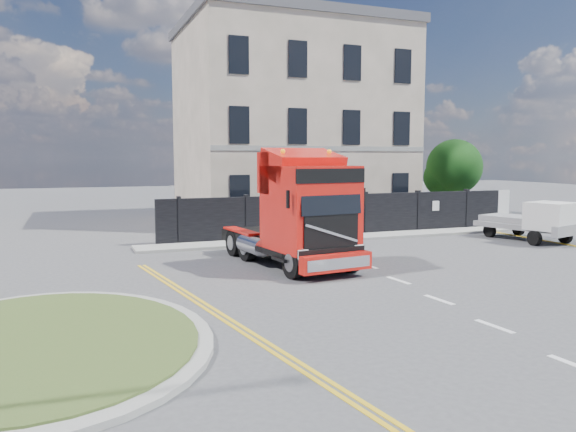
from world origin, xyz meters
name	(u,v)px	position (x,y,z in m)	size (l,w,h in m)	color
ground	(305,286)	(0.00, 0.00, 0.00)	(120.00, 120.00, 0.00)	#424244
traffic_island	(38,343)	(-7.00, -3.00, 0.08)	(6.80, 6.80, 0.17)	gray
hoarding_fence	(357,215)	(6.55, 9.00, 1.00)	(18.80, 0.25, 2.00)	black
georgian_building	(289,123)	(6.00, 16.50, 5.77)	(12.30, 10.30, 12.80)	beige
tree	(451,170)	(14.38, 12.10, 3.05)	(3.20, 3.20, 4.80)	#382619
pavement_far	(355,237)	(6.00, 8.10, 0.06)	(20.00, 1.60, 0.12)	gray
truck	(301,217)	(0.93, 2.53, 1.75)	(3.22, 6.79, 3.91)	black
flatbed_pickup	(541,221)	(12.95, 3.91, 0.98)	(2.86, 4.74, 1.83)	gray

